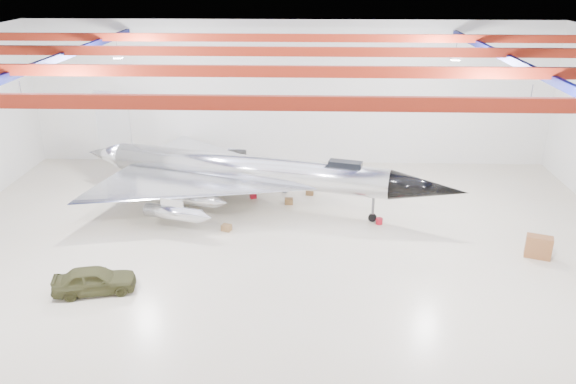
{
  "coord_description": "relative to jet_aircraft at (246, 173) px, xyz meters",
  "views": [
    {
      "loc": [
        1.41,
        -27.71,
        14.79
      ],
      "look_at": [
        0.33,
        2.0,
        2.65
      ],
      "focal_mm": 35.0,
      "sensor_mm": 36.0,
      "label": 1
    }
  ],
  "objects": [
    {
      "name": "jet_aircraft",
      "position": [
        0.0,
        0.0,
        0.0
      ],
      "size": [
        25.13,
        17.91,
        6.98
      ],
      "rotation": [
        0.0,
        0.0,
        -0.27
      ],
      "color": "silver",
      "rests_on": "floor"
    },
    {
      "name": "tool_chest",
      "position": [
        8.36,
        -2.51,
        -2.1
      ],
      "size": [
        0.46,
        0.46,
        0.38
      ],
      "primitive_type": "cylinder",
      "rotation": [
        0.0,
        0.0,
        -0.11
      ],
      "color": "#AA1120",
      "rests_on": "floor"
    },
    {
      "name": "desk",
      "position": [
        16.45,
        -6.4,
        -1.67
      ],
      "size": [
        1.5,
        1.1,
        1.24
      ],
      "primitive_type": "cube",
      "rotation": [
        0.0,
        0.0,
        -0.35
      ],
      "color": "brown",
      "rests_on": "floor"
    },
    {
      "name": "floor",
      "position": [
        2.5,
        -6.04,
        -2.29
      ],
      "size": [
        40.0,
        40.0,
        0.0
      ],
      "primitive_type": "plane",
      "color": "beige",
      "rests_on": "ground"
    },
    {
      "name": "ceiling",
      "position": [
        2.5,
        -6.04,
        8.71
      ],
      "size": [
        40.0,
        40.0,
        0.0
      ],
      "primitive_type": "plane",
      "rotation": [
        3.14,
        0.0,
        0.0
      ],
      "color": "#0A0F38",
      "rests_on": "wall_back"
    },
    {
      "name": "crate_ply",
      "position": [
        -0.85,
        -3.77,
        -2.1
      ],
      "size": [
        0.66,
        0.59,
        0.38
      ],
      "primitive_type": "cube",
      "rotation": [
        0.0,
        0.0,
        -0.34
      ],
      "color": "olive",
      "rests_on": "floor"
    },
    {
      "name": "spares_box",
      "position": [
        2.36,
        2.43,
        -2.12
      ],
      "size": [
        0.43,
        0.43,
        0.34
      ],
      "primitive_type": "cylinder",
      "rotation": [
        0.0,
        0.0,
        -0.16
      ],
      "color": "#59595B",
      "rests_on": "floor"
    },
    {
      "name": "crate_small",
      "position": [
        -3.59,
        0.68,
        -2.15
      ],
      "size": [
        0.49,
        0.45,
        0.28
      ],
      "primitive_type": "cube",
      "rotation": [
        0.0,
        0.0,
        -0.38
      ],
      "color": "#59595B",
      "rests_on": "floor"
    },
    {
      "name": "ceiling_structure",
      "position": [
        2.5,
        -6.04,
        8.04
      ],
      "size": [
        39.5,
        29.5,
        1.08
      ],
      "color": "maroon",
      "rests_on": "ceiling"
    },
    {
      "name": "wall_back",
      "position": [
        2.5,
        8.96,
        3.21
      ],
      "size": [
        40.0,
        0.0,
        40.0
      ],
      "primitive_type": "plane",
      "rotation": [
        1.57,
        0.0,
        0.0
      ],
      "color": "silver",
      "rests_on": "floor"
    },
    {
      "name": "parts_bin",
      "position": [
        4.11,
        2.01,
        -2.1
      ],
      "size": [
        0.57,
        0.48,
        0.37
      ],
      "primitive_type": "cube",
      "rotation": [
        0.0,
        0.0,
        -0.11
      ],
      "color": "olive",
      "rests_on": "floor"
    },
    {
      "name": "oil_barrel",
      "position": [
        2.72,
        0.38,
        -2.1
      ],
      "size": [
        0.57,
        0.46,
        0.38
      ],
      "primitive_type": "cube",
      "rotation": [
        0.0,
        0.0,
        0.05
      ],
      "color": "olive",
      "rests_on": "floor"
    },
    {
      "name": "toolbox_red",
      "position": [
        0.27,
        1.26,
        -2.14
      ],
      "size": [
        0.51,
        0.46,
        0.29
      ],
      "primitive_type": "cube",
      "rotation": [
        0.0,
        0.0,
        0.36
      ],
      "color": "#AA1120",
      "rests_on": "floor"
    },
    {
      "name": "jeep",
      "position": [
        -6.27,
        -10.71,
        -1.63
      ],
      "size": [
        4.14,
        2.41,
        1.32
      ],
      "primitive_type": "imported",
      "rotation": [
        0.0,
        0.0,
        1.8
      ],
      "color": "#3B3B1D",
      "rests_on": "floor"
    }
  ]
}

